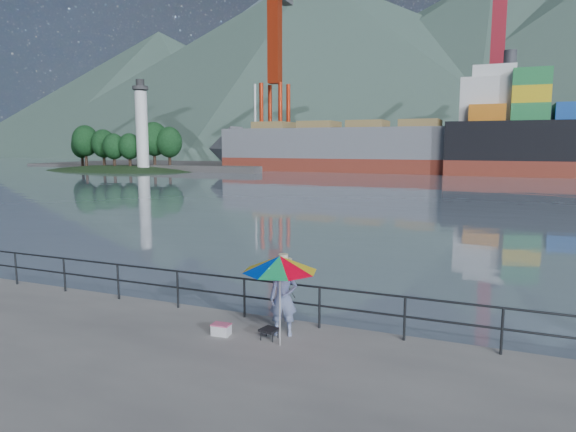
{
  "coord_description": "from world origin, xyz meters",
  "views": [
    {
      "loc": [
        6.83,
        -9.4,
        4.34
      ],
      "look_at": [
        0.39,
        6.0,
        2.0
      ],
      "focal_mm": 32.0,
      "sensor_mm": 36.0,
      "label": 1
    }
  ],
  "objects_px": {
    "fisherman": "(283,298)",
    "beach_umbrella": "(280,264)",
    "cooler_bag": "(221,330)",
    "bulk_carrier": "(391,146)"
  },
  "relations": [
    {
      "from": "fisherman",
      "to": "beach_umbrella",
      "type": "height_order",
      "value": "beach_umbrella"
    },
    {
      "from": "cooler_bag",
      "to": "bulk_carrier",
      "type": "height_order",
      "value": "bulk_carrier"
    },
    {
      "from": "fisherman",
      "to": "bulk_carrier",
      "type": "distance_m",
      "value": 75.16
    },
    {
      "from": "fisherman",
      "to": "cooler_bag",
      "type": "xyz_separation_m",
      "value": [
        -1.31,
        -0.57,
        -0.76
      ]
    },
    {
      "from": "fisherman",
      "to": "cooler_bag",
      "type": "relative_size",
      "value": 4.3
    },
    {
      "from": "cooler_bag",
      "to": "bulk_carrier",
      "type": "distance_m",
      "value": 75.55
    },
    {
      "from": "beach_umbrella",
      "to": "cooler_bag",
      "type": "height_order",
      "value": "beach_umbrella"
    },
    {
      "from": "bulk_carrier",
      "to": "beach_umbrella",
      "type": "bearing_deg",
      "value": -80.24
    },
    {
      "from": "fisherman",
      "to": "beach_umbrella",
      "type": "xyz_separation_m",
      "value": [
        0.18,
        -0.61,
        0.95
      ]
    },
    {
      "from": "fisherman",
      "to": "cooler_bag",
      "type": "distance_m",
      "value": 1.62
    }
  ]
}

